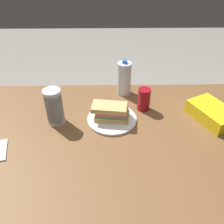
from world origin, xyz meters
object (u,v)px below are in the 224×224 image
Objects in this scene: soda_can_red at (144,99)px; chip_bag at (212,113)px; plastic_cup_stack at (54,107)px; paper_plate at (112,119)px; dining_table at (132,150)px; water_bottle_tall at (124,78)px; sandwich at (111,112)px.

chip_bag is (-0.33, 0.09, -0.03)m from soda_can_red.
soda_can_red is 0.66× the size of plastic_cup_stack.
dining_table is at bearing 125.54° from paper_plate.
soda_can_red is at bearing -107.53° from dining_table.
chip_bag is at bearing 149.60° from water_bottle_tall.
soda_can_red is 0.59× the size of water_bottle_tall.
water_bottle_tall is at bearing 33.15° from chip_bag.
paper_plate reaches higher than dining_table.
sandwich is 0.28m from plastic_cup_stack.
sandwich is 1.05× the size of plastic_cup_stack.
plastic_cup_stack is at bearing -18.53° from dining_table.
paper_plate is 0.20m from soda_can_red.
sandwich is 0.93× the size of water_bottle_tall.
plastic_cup_stack is (0.37, -0.13, 0.17)m from dining_table.
plastic_cup_stack is (0.35, 0.26, -0.00)m from water_bottle_tall.
paper_plate is 1.29× the size of sandwich.
plastic_cup_stack is at bearing 1.75° from sandwich.
sandwich is (0.10, -0.13, 0.14)m from dining_table.
paper_plate is 1.08× the size of chip_bag.
water_bottle_tall is (0.10, -0.16, 0.04)m from soda_can_red.
plastic_cup_stack is at bearing 36.85° from water_bottle_tall.
paper_plate is (0.10, -0.14, 0.09)m from dining_table.
water_bottle_tall reaches higher than plastic_cup_stack.
dining_table is at bearing 93.43° from water_bottle_tall.
paper_plate is at bearing 63.70° from chip_bag.
paper_plate is at bearing 73.86° from water_bottle_tall.
water_bottle_tall reaches higher than paper_plate.
water_bottle_tall is at bearing -143.15° from plastic_cup_stack.
water_bottle_tall is at bearing -106.14° from paper_plate.
chip_bag is (-0.41, -0.14, 0.12)m from dining_table.
plastic_cup_stack reaches higher than chip_bag.
sandwich is at bearing -178.25° from plastic_cup_stack.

